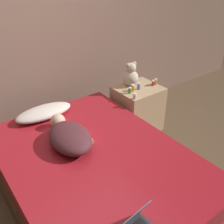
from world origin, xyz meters
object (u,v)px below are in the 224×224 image
pillow (44,112)px  teddy_bear (131,75)px  bottle_white (135,96)px  bottle_green (130,90)px  person_lying (69,136)px  bottle_amber (156,82)px  bottle_blue (139,86)px  bottle_orange (133,88)px  bottle_red (153,83)px

pillow → teddy_bear: bearing=-3.9°
pillow → bottle_white: size_ratio=9.17×
teddy_bear → bottle_green: bearing=-131.2°
person_lying → bottle_amber: 1.47m
person_lying → teddy_bear: size_ratio=2.30×
pillow → bottle_green: bearing=-14.2°
person_lying → bottle_green: bottle_green is taller
teddy_bear → bottle_blue: 0.18m
pillow → person_lying: size_ratio=0.90×
bottle_orange → bottle_amber: bearing=-4.7°
bottle_red → person_lying: bearing=-166.9°
bottle_blue → bottle_amber: bottle_blue is taller
bottle_green → bottle_orange: (0.07, 0.03, 0.00)m
bottle_blue → bottle_amber: (0.28, -0.02, -0.00)m
bottle_white → bottle_red: size_ratio=0.92×
bottle_orange → bottle_amber: bottle_orange is taller
bottle_white → bottle_amber: (0.48, 0.15, 0.00)m
pillow → person_lying: (-0.00, -0.58, 0.03)m
bottle_green → bottle_red: 0.37m
bottle_blue → bottle_white: size_ratio=1.24×
teddy_bear → bottle_orange: teddy_bear is taller
bottle_green → bottle_orange: bottle_orange is taller
bottle_orange → bottle_red: bottle_orange is taller
bottle_green → teddy_bear: bearing=48.8°
bottle_orange → bottle_green: bearing=-158.0°
bottle_blue → bottle_amber: bearing=-4.0°
bottle_blue → bottle_red: 0.22m
teddy_bear → bottle_orange: (-0.08, -0.15, -0.09)m
bottle_blue → bottle_white: (-0.21, -0.17, -0.01)m
pillow → bottle_amber: bearing=-10.1°
bottle_orange → bottle_red: 0.30m
bottle_blue → teddy_bear: bearing=90.4°
bottle_blue → bottle_green: size_ratio=1.12×
teddy_bear → bottle_white: teddy_bear is taller
bottle_green → bottle_blue: bearing=7.0°
bottle_amber → bottle_red: 0.06m
person_lying → bottle_orange: (1.08, 0.36, 0.05)m
teddy_bear → bottle_blue: (0.00, -0.16, -0.09)m
teddy_bear → person_lying: bearing=-156.5°
person_lying → bottle_white: bearing=17.7°
pillow → bottle_green: size_ratio=8.29×
bottle_green → bottle_red: bottle_green is taller
teddy_bear → bottle_blue: size_ratio=3.59×
bottle_orange → bottle_amber: 0.36m
person_lying → bottle_green: 1.06m
person_lying → bottle_green: bearing=25.0°
bottle_white → bottle_green: bearing=70.2°
person_lying → bottle_white: 0.97m
pillow → bottle_amber: size_ratio=8.01×
bottle_green → bottle_white: size_ratio=1.11×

